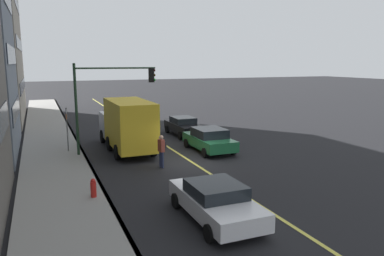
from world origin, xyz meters
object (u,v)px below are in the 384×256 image
traffic_light_mast (109,91)px  street_sign_post (67,127)px  car_black (184,126)px  truck_yellow (127,124)px  car_white (215,201)px  fire_hydrant (93,190)px  pedestrian_with_backpack (162,148)px  car_green (209,139)px

traffic_light_mast → street_sign_post: 3.49m
car_black → truck_yellow: (-3.34, 5.18, 0.99)m
car_black → car_white: car_black is taller
street_sign_post → fire_hydrant: 8.94m
pedestrian_with_backpack → traffic_light_mast: (4.09, 1.98, 2.83)m
car_green → pedestrian_with_backpack: pedestrian_with_backpack is taller
pedestrian_with_backpack → fire_hydrant: size_ratio=1.90×
car_green → pedestrian_with_backpack: (-2.44, 3.98, 0.29)m
car_green → traffic_light_mast: 6.93m
truck_yellow → pedestrian_with_backpack: size_ratio=4.22×
car_green → truck_yellow: size_ratio=0.59×
car_black → traffic_light_mast: size_ratio=0.81×
car_green → fire_hydrant: (-6.03, 8.10, -0.30)m
pedestrian_with_backpack → truck_yellow: bearing=10.1°
pedestrian_with_backpack → car_black: bearing=-28.8°
fire_hydrant → pedestrian_with_backpack: bearing=-49.0°
car_black → fire_hydrant: bearing=143.6°
street_sign_post → truck_yellow: bearing=-100.5°
car_white → truck_yellow: (11.80, 0.51, 1.01)m
car_green → car_white: bearing=156.0°
car_white → pedestrian_with_backpack: 7.22m
traffic_light_mast → fire_hydrant: (-7.68, 2.14, -3.42)m
pedestrian_with_backpack → fire_hydrant: 5.50m
car_black → truck_yellow: truck_yellow is taller
car_black → car_green: size_ratio=1.03×
truck_yellow → fire_hydrant: size_ratio=8.01×
car_black → street_sign_post: size_ratio=1.57×
car_green → truck_yellow: truck_yellow is taller
car_white → truck_yellow: bearing=2.5°
truck_yellow → street_sign_post: truck_yellow is taller
car_white → car_green: bearing=-24.0°
car_black → street_sign_post: (-2.67, 8.80, 0.96)m
fire_hydrant → car_white: bearing=-133.5°
traffic_light_mast → car_green: bearing=-105.4°
car_black → car_white: size_ratio=0.98×
truck_yellow → fire_hydrant: bearing=158.0°
car_green → truck_yellow: bearing=65.8°
fire_hydrant → car_green: bearing=-53.3°
car_black → car_green: bearing=176.0°
car_black → fire_hydrant: 14.32m
traffic_light_mast → street_sign_post: size_ratio=1.93×
car_white → street_sign_post: size_ratio=1.61×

